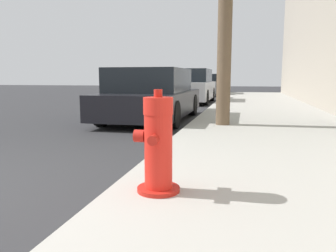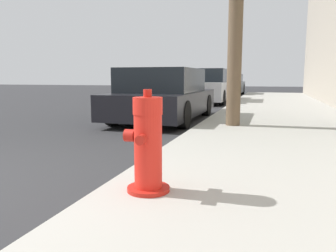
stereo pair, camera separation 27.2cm
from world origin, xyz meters
TOP-DOWN VIEW (x-y plane):
  - sidewalk_slab at (3.39, 0.00)m, footprint 3.36×40.00m
  - fire_hydrant at (2.15, 0.38)m, footprint 0.38×0.38m
  - parked_car_near at (0.54, 5.80)m, footprint 1.87×4.16m
  - parked_car_mid at (0.56, 11.90)m, footprint 1.74×4.16m
  - parked_car_far at (0.65, 18.24)m, footprint 1.71×4.36m

SIDE VIEW (x-z plane):
  - sidewalk_slab at x=3.39m, z-range 0.00..0.13m
  - fire_hydrant at x=2.15m, z-range 0.09..0.94m
  - parked_car_near at x=0.54m, z-range -0.03..1.28m
  - parked_car_far at x=0.65m, z-range -0.01..1.29m
  - parked_car_mid at x=0.56m, z-range -0.03..1.41m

